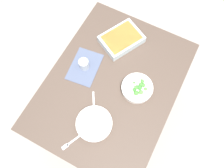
{
  "coord_description": "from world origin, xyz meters",
  "views": [
    {
      "loc": [
        0.51,
        0.26,
        2.22
      ],
      "look_at": [
        0.0,
        0.0,
        0.74
      ],
      "focal_mm": 35.36,
      "sensor_mm": 36.0,
      "label": 1
    }
  ],
  "objects_px": {
    "fork_on_table": "(72,142)",
    "stew_bowl": "(94,124)",
    "baking_dish": "(121,39)",
    "spoon_by_stew": "(94,107)",
    "drink_cup": "(84,65)",
    "broccoli_bowl": "(137,88)"
  },
  "relations": [
    {
      "from": "fork_on_table",
      "to": "stew_bowl",
      "type": "bearing_deg",
      "value": 155.06
    },
    {
      "from": "stew_bowl",
      "to": "baking_dish",
      "type": "distance_m",
      "value": 0.67
    },
    {
      "from": "spoon_by_stew",
      "to": "fork_on_table",
      "type": "distance_m",
      "value": 0.27
    },
    {
      "from": "stew_bowl",
      "to": "spoon_by_stew",
      "type": "distance_m",
      "value": 0.12
    },
    {
      "from": "drink_cup",
      "to": "spoon_by_stew",
      "type": "xyz_separation_m",
      "value": [
        0.24,
        0.21,
        -0.03
      ]
    },
    {
      "from": "baking_dish",
      "to": "broccoli_bowl",
      "type": "bearing_deg",
      "value": 42.18
    },
    {
      "from": "broccoli_bowl",
      "to": "spoon_by_stew",
      "type": "relative_size",
      "value": 1.39
    },
    {
      "from": "baking_dish",
      "to": "fork_on_table",
      "type": "height_order",
      "value": "baking_dish"
    },
    {
      "from": "stew_bowl",
      "to": "baking_dish",
      "type": "bearing_deg",
      "value": -168.79
    },
    {
      "from": "baking_dish",
      "to": "fork_on_table",
      "type": "relative_size",
      "value": 2.19
    },
    {
      "from": "spoon_by_stew",
      "to": "drink_cup",
      "type": "bearing_deg",
      "value": -138.39
    },
    {
      "from": "stew_bowl",
      "to": "fork_on_table",
      "type": "distance_m",
      "value": 0.19
    },
    {
      "from": "broccoli_bowl",
      "to": "spoon_by_stew",
      "type": "xyz_separation_m",
      "value": [
        0.25,
        -0.21,
        -0.03
      ]
    },
    {
      "from": "baking_dish",
      "to": "fork_on_table",
      "type": "bearing_deg",
      "value": 3.73
    },
    {
      "from": "stew_bowl",
      "to": "drink_cup",
      "type": "relative_size",
      "value": 2.83
    },
    {
      "from": "stew_bowl",
      "to": "broccoli_bowl",
      "type": "bearing_deg",
      "value": 157.95
    },
    {
      "from": "stew_bowl",
      "to": "spoon_by_stew",
      "type": "xyz_separation_m",
      "value": [
        -0.1,
        -0.06,
        -0.03
      ]
    },
    {
      "from": "spoon_by_stew",
      "to": "stew_bowl",
      "type": "bearing_deg",
      "value": 31.3
    },
    {
      "from": "drink_cup",
      "to": "spoon_by_stew",
      "type": "relative_size",
      "value": 0.53
    },
    {
      "from": "drink_cup",
      "to": "baking_dish",
      "type": "bearing_deg",
      "value": 156.07
    },
    {
      "from": "baking_dish",
      "to": "spoon_by_stew",
      "type": "bearing_deg",
      "value": 7.02
    },
    {
      "from": "stew_bowl",
      "to": "broccoli_bowl",
      "type": "height_order",
      "value": "broccoli_bowl"
    }
  ]
}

